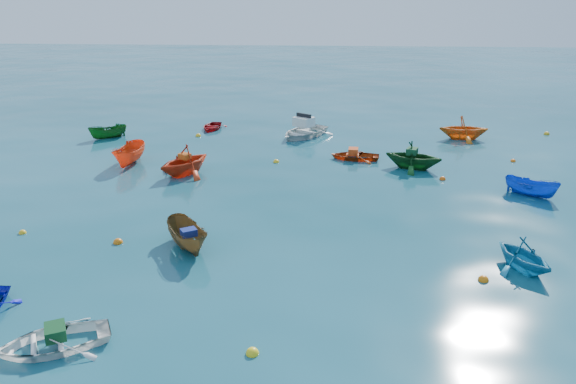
{
  "coord_description": "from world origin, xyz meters",
  "views": [
    {
      "loc": [
        1.69,
        -19.69,
        9.43
      ],
      "look_at": [
        0.0,
        5.0,
        0.4
      ],
      "focal_mm": 35.0,
      "sensor_mm": 36.0,
      "label": 1
    }
  ],
  "objects": [
    {
      "name": "ground",
      "position": [
        0.0,
        0.0,
        0.0
      ],
      "size": [
        160.0,
        160.0,
        0.0
      ],
      "primitive_type": "plane",
      "color": "#0A3F4A",
      "rests_on": "ground"
    },
    {
      "name": "dinghy_white_near",
      "position": [
        -5.73,
        -6.97,
        0.0
      ],
      "size": [
        3.72,
        3.34,
        0.63
      ],
      "primitive_type": "imported",
      "rotation": [
        0.0,
        0.0,
        -1.1
      ],
      "color": "white",
      "rests_on": "ground"
    },
    {
      "name": "sampan_brown_mid",
      "position": [
        -3.47,
        -0.45,
        0.0
      ],
      "size": [
        2.55,
        3.14,
        1.16
      ],
      "primitive_type": "imported",
      "rotation": [
        0.0,
        0.0,
        0.56
      ],
      "color": "brown",
      "rests_on": "ground"
    },
    {
      "name": "dinghy_orange_w",
      "position": [
        -5.79,
        8.49,
        0.0
      ],
      "size": [
        4.13,
        4.25,
        1.71
      ],
      "primitive_type": "imported",
      "rotation": [
        0.0,
        0.0,
        -0.6
      ],
      "color": "red",
      "rests_on": "ground"
    },
    {
      "name": "dinghy_cyan_se",
      "position": [
        8.79,
        -1.34,
        0.0
      ],
      "size": [
        2.99,
        3.15,
        1.3
      ],
      "primitive_type": "imported",
      "rotation": [
        0.0,
        0.0,
        0.45
      ],
      "color": "teal",
      "rests_on": "ground"
    },
    {
      "name": "sampan_orange_n",
      "position": [
        -9.32,
        10.13,
        0.0
      ],
      "size": [
        1.45,
        3.37,
        1.28
      ],
      "primitive_type": "imported",
      "rotation": [
        0.0,
        0.0,
        -0.06
      ],
      "color": "#EA4516",
      "rests_on": "ground"
    },
    {
      "name": "dinghy_green_n",
      "position": [
        6.56,
        10.38,
        0.0
      ],
      "size": [
        3.8,
        3.55,
        1.62
      ],
      "primitive_type": "imported",
      "rotation": [
        0.0,
        0.0,
        1.22
      ],
      "color": "#104618",
      "rests_on": "ground"
    },
    {
      "name": "dinghy_red_ne",
      "position": [
        3.43,
        12.0,
        0.0
      ],
      "size": [
        2.96,
        2.24,
        0.58
      ],
      "primitive_type": "imported",
      "rotation": [
        0.0,
        0.0,
        -1.66
      ],
      "color": "#B53C0F",
      "rests_on": "ground"
    },
    {
      "name": "sampan_blue_far",
      "position": [
        11.63,
        6.42,
        0.0
      ],
      "size": [
        2.65,
        2.27,
        0.99
      ],
      "primitive_type": "imported",
      "rotation": [
        0.0,
        0.0,
        0.95
      ],
      "color": "#0E3EBA",
      "rests_on": "ground"
    },
    {
      "name": "dinghy_red_far",
      "position": [
        -6.35,
        18.78,
        0.0
      ],
      "size": [
        2.02,
        2.67,
        0.52
      ],
      "primitive_type": "imported",
      "rotation": [
        0.0,
        0.0,
        -0.09
      ],
      "color": "#9D0D10",
      "rests_on": "ground"
    },
    {
      "name": "dinghy_orange_far",
      "position": [
        10.78,
        17.12,
        0.0
      ],
      "size": [
        3.19,
        2.77,
        1.65
      ],
      "primitive_type": "imported",
      "rotation": [
        0.0,
        0.0,
        1.55
      ],
      "color": "#D46214",
      "rests_on": "ground"
    },
    {
      "name": "sampan_green_far",
      "position": [
        -12.72,
        15.74,
        0.0
      ],
      "size": [
        2.62,
        2.26,
        0.98
      ],
      "primitive_type": "imported",
      "rotation": [
        0.0,
        0.0,
        -0.95
      ],
      "color": "#124F18",
      "rests_on": "ground"
    },
    {
      "name": "motorboat_white",
      "position": [
        0.23,
        17.12,
        0.0
      ],
      "size": [
        4.79,
        5.1,
        1.46
      ],
      "primitive_type": "imported",
      "rotation": [
        0.0,
        0.0,
        -0.6
      ],
      "color": "silver",
      "rests_on": "ground"
    },
    {
      "name": "tarp_green_a",
      "position": [
        -5.64,
        -6.93,
        0.49
      ],
      "size": [
        0.81,
        0.88,
        0.35
      ],
      "primitive_type": "cube",
      "rotation": [
        0.0,
        0.0,
        -1.1
      ],
      "color": "#11451F",
      "rests_on": "dinghy_white_near"
    },
    {
      "name": "tarp_blue_a",
      "position": [
        -3.39,
        -0.58,
        0.72
      ],
      "size": [
        0.71,
        0.67,
        0.28
      ],
      "primitive_type": "cube",
      "rotation": [
        0.0,
        0.0,
        0.56
      ],
      "color": "navy",
      "rests_on": "sampan_brown_mid"
    },
    {
      "name": "tarp_orange_a",
      "position": [
        -5.76,
        8.53,
        1.0
      ],
      "size": [
        0.75,
        0.71,
        0.29
      ],
      "primitive_type": "cube",
      "rotation": [
        0.0,
        0.0,
        -0.6
      ],
      "color": "#D25615",
      "rests_on": "dinghy_orange_w"
    },
    {
      "name": "tarp_green_b",
      "position": [
        6.47,
        10.42,
        0.98
      ],
      "size": [
        0.75,
        0.85,
        0.34
      ],
      "primitive_type": "cube",
      "rotation": [
        0.0,
        0.0,
        1.22
      ],
      "color": "#104322",
      "rests_on": "dinghy_green_n"
    },
    {
      "name": "tarp_orange_b",
      "position": [
        3.33,
        12.01,
        0.47
      ],
      "size": [
        0.61,
        0.77,
        0.35
      ],
      "primitive_type": "cube",
      "rotation": [
        0.0,
        0.0,
        -1.66
      ],
      "color": "#D44315",
      "rests_on": "dinghy_red_ne"
    },
    {
      "name": "buoy_ye_a",
      "position": [
        -0.16,
        -6.88,
        0.0
      ],
      "size": [
        0.37,
        0.37,
        0.37
      ],
      "primitive_type": "sphere",
      "color": "yellow",
      "rests_on": "ground"
    },
    {
      "name": "buoy_or_b",
      "position": [
        7.21,
        -2.28,
        0.0
      ],
      "size": [
        0.37,
        0.37,
        0.37
      ],
      "primitive_type": "sphere",
      "color": "orange",
      "rests_on": "ground"
    },
    {
      "name": "buoy_ye_b",
      "position": [
        -10.56,
        0.44,
        0.0
      ],
      "size": [
        0.3,
        0.3,
        0.3
      ],
      "primitive_type": "sphere",
      "color": "yellow",
      "rests_on": "ground"
    },
    {
      "name": "buoy_or_c",
      "position": [
        -6.34,
        -0.19,
        0.0
      ],
      "size": [
        0.38,
        0.38,
        0.38
      ],
      "primitive_type": "sphere",
      "color": "orange",
      "rests_on": "ground"
    },
    {
      "name": "buoy_ye_c",
      "position": [
        -1.09,
        11.03,
        0.0
      ],
      "size": [
        0.35,
        0.35,
        0.35
      ],
      "primitive_type": "sphere",
      "color": "yellow",
      "rests_on": "ground"
    },
    {
      "name": "buoy_or_d",
      "position": [
        12.54,
        12.12,
        0.0
      ],
      "size": [
        0.3,
        0.3,
        0.3
      ],
      "primitive_type": "sphere",
      "color": "orange",
      "rests_on": "ground"
    },
    {
      "name": "buoy_ye_d",
      "position": [
        -6.88,
        16.66,
        0.0
      ],
      "size": [
        0.37,
        0.37,
        0.37
      ],
      "primitive_type": "sphere",
      "color": "yellow",
      "rests_on": "ground"
    },
    {
      "name": "buoy_or_e",
      "position": [
        7.85,
        8.53,
        0.0
      ],
      "size": [
        0.33,
        0.33,
        0.33
      ],
      "primitive_type": "sphere",
      "color": "#D9530B",
      "rests_on": "ground"
    },
    {
      "name": "buoy_ye_e",
      "position": [
        16.78,
        18.76,
        0.0
      ],
      "size": [
        0.39,
        0.39,
        0.39
      ],
      "primitive_type": "sphere",
      "color": "gold",
      "rests_on": "ground"
    }
  ]
}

